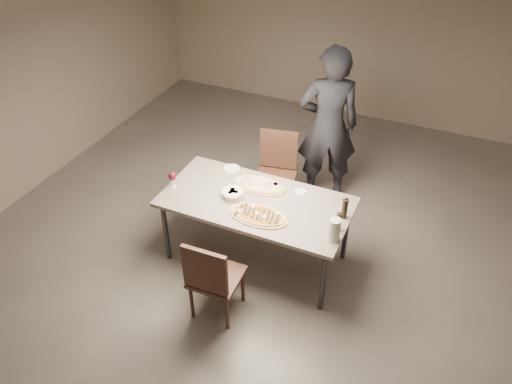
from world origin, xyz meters
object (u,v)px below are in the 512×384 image
at_px(carafe, 334,230).
at_px(diner, 328,126).
at_px(ham_pizza, 259,185).
at_px(chair_far, 276,168).
at_px(bread_basket, 233,193).
at_px(pepper_mill_left, 339,221).
at_px(dining_table, 256,205).
at_px(chair_near, 212,276).
at_px(zucchini_pizza, 258,215).

distance_m(carafe, diner, 1.66).
xyz_separation_m(ham_pizza, chair_far, (-0.08, 0.67, -0.24)).
relative_size(bread_basket, chair_far, 0.23).
distance_m(pepper_mill_left, chair_far, 1.42).
xyz_separation_m(dining_table, chair_near, (-0.04, -0.84, -0.19)).
bearing_deg(ham_pizza, pepper_mill_left, -7.89).
bearing_deg(chair_far, bread_basket, 73.82).
bearing_deg(diner, chair_near, 57.48).
bearing_deg(diner, carafe, 85.32).
xyz_separation_m(bread_basket, chair_far, (0.08, 0.93, -0.27)).
distance_m(pepper_mill_left, diner, 1.53).
distance_m(carafe, chair_near, 1.12).
xyz_separation_m(ham_pizza, carafe, (0.90, -0.44, 0.09)).
bearing_deg(ham_pizza, zucchini_pizza, -55.95).
bearing_deg(carafe, zucchini_pizza, 178.64).
distance_m(dining_table, bread_basket, 0.25).
xyz_separation_m(bread_basket, pepper_mill_left, (1.06, -0.05, 0.05)).
distance_m(zucchini_pizza, pepper_mill_left, 0.73).
bearing_deg(pepper_mill_left, diner, 111.25).
xyz_separation_m(zucchini_pizza, diner, (0.16, 1.54, 0.16)).
bearing_deg(dining_table, diner, 78.25).
relative_size(ham_pizza, chair_near, 0.60).
bearing_deg(zucchini_pizza, dining_table, 142.71).
xyz_separation_m(pepper_mill_left, diner, (-0.55, 1.42, 0.08)).
bearing_deg(zucchini_pizza, bread_basket, 177.07).
bearing_deg(chair_far, diner, -145.22).
bearing_deg(zucchini_pizza, pepper_mill_left, 33.38).
relative_size(zucchini_pizza, ham_pizza, 1.05).
distance_m(chair_far, diner, 0.73).
relative_size(dining_table, chair_far, 1.92).
relative_size(carafe, chair_far, 0.23).
bearing_deg(ham_pizza, diner, 83.79).
bearing_deg(diner, bread_basket, 45.72).
distance_m(ham_pizza, carafe, 1.00).
height_order(pepper_mill_left, carafe, carafe).
xyz_separation_m(dining_table, carafe, (0.83, -0.23, 0.17)).
distance_m(ham_pizza, chair_far, 0.72).
relative_size(zucchini_pizza, bread_basket, 2.68).
relative_size(dining_table, pepper_mill_left, 8.91).
xyz_separation_m(zucchini_pizza, ham_pizza, (-0.18, 0.43, -0.00)).
distance_m(dining_table, zucchini_pizza, 0.25).
relative_size(chair_near, diner, 0.48).
bearing_deg(carafe, chair_near, -144.86).
bearing_deg(chair_far, carafe, 119.76).
xyz_separation_m(bread_basket, chair_near, (0.18, -0.80, -0.29)).
bearing_deg(dining_table, chair_far, 99.38).
xyz_separation_m(pepper_mill_left, carafe, (0.00, -0.14, 0.01)).
bearing_deg(bread_basket, zucchini_pizza, -26.52).
height_order(bread_basket, diner, diner).
xyz_separation_m(zucchini_pizza, bread_basket, (-0.34, 0.17, 0.03)).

